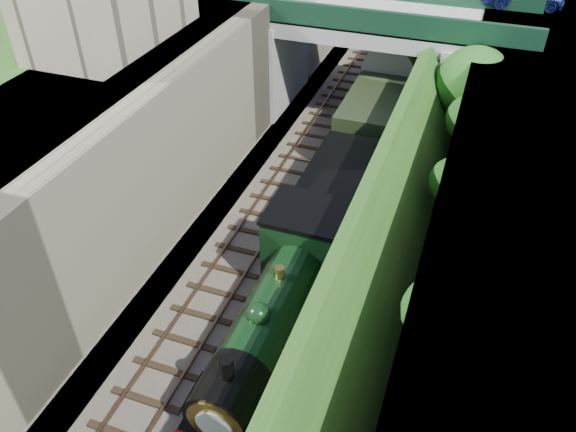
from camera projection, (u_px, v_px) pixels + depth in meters
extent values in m
cube|color=#473F38|center=(349.00, 146.00, 31.04)|extent=(10.00, 90.00, 0.20)
cube|color=#756B56|center=(255.00, 75.00, 30.45)|extent=(1.00, 90.00, 7.00)
cube|color=#262628|center=(198.00, 66.00, 31.39)|extent=(6.00, 90.00, 7.00)
cube|color=#262628|center=(547.00, 126.00, 26.64)|extent=(8.00, 90.00, 6.25)
cube|color=#1E4714|center=(449.00, 119.00, 28.11)|extent=(4.02, 90.00, 6.36)
sphere|color=#194C14|center=(344.00, 412.00, 16.05)|extent=(1.78, 1.78, 1.78)
sphere|color=#194C14|center=(437.00, 312.00, 14.92)|extent=(1.96, 1.96, 1.96)
sphere|color=#194C14|center=(374.00, 289.00, 20.76)|extent=(1.52, 1.52, 1.52)
sphere|color=#194C14|center=(454.00, 181.00, 20.79)|extent=(1.84, 1.84, 1.84)
sphere|color=#194C14|center=(408.00, 209.00, 23.73)|extent=(2.39, 2.39, 2.39)
sphere|color=#194C14|center=(471.00, 119.00, 24.25)|extent=(2.16, 2.16, 2.16)
sphere|color=#194C14|center=(440.00, 125.00, 28.44)|extent=(2.22, 2.22, 2.22)
sphere|color=#194C14|center=(475.00, 70.00, 29.66)|extent=(1.43, 1.43, 1.43)
sphere|color=#194C14|center=(489.00, 41.00, 31.29)|extent=(2.36, 2.36, 2.36)
sphere|color=#194C14|center=(461.00, 61.00, 34.81)|extent=(1.23, 1.23, 1.23)
sphere|color=#194C14|center=(488.00, 21.00, 35.53)|extent=(2.29, 2.29, 2.29)
sphere|color=#194C14|center=(454.00, 47.00, 40.53)|extent=(2.13, 2.13, 2.13)
cube|color=black|center=(315.00, 138.00, 31.50)|extent=(2.50, 90.00, 0.07)
cube|color=brown|center=(303.00, 135.00, 31.64)|extent=(0.08, 90.00, 0.14)
cube|color=brown|center=(327.00, 139.00, 31.25)|extent=(0.08, 90.00, 0.14)
cube|color=black|center=(371.00, 148.00, 30.64)|extent=(2.50, 90.00, 0.07)
cube|color=brown|center=(358.00, 144.00, 30.77)|extent=(0.08, 90.00, 0.14)
cube|color=brown|center=(384.00, 149.00, 30.39)|extent=(0.08, 90.00, 0.14)
cube|color=gray|center=(384.00, 23.00, 30.47)|extent=(16.00, 6.00, 0.90)
cube|color=#143824|center=(374.00, 22.00, 27.77)|extent=(16.00, 0.30, 1.20)
cube|color=gray|center=(281.00, 59.00, 33.83)|extent=(1.40, 6.40, 5.70)
cube|color=gray|center=(463.00, 85.00, 30.95)|extent=(2.40, 6.40, 5.70)
cylinder|color=black|center=(463.00, 133.00, 27.96)|extent=(0.30, 0.30, 4.40)
sphere|color=#194C14|center=(474.00, 85.00, 26.37)|extent=(3.60, 3.60, 3.60)
sphere|color=#194C14|center=(483.00, 91.00, 27.20)|extent=(2.40, 2.40, 2.40)
cube|color=black|center=(270.00, 355.00, 19.21)|extent=(2.40, 8.40, 0.60)
cube|color=black|center=(280.00, 323.00, 19.62)|extent=(2.70, 10.00, 0.35)
cylinder|color=black|center=(271.00, 314.00, 18.23)|extent=(1.90, 5.60, 1.90)
cylinder|color=black|center=(229.00, 396.00, 15.77)|extent=(1.96, 1.80, 1.96)
cylinder|color=white|center=(214.00, 426.00, 15.04)|extent=(1.10, 0.05, 1.10)
cylinder|color=black|center=(226.00, 370.00, 15.04)|extent=(0.44, 0.44, 0.90)
sphere|color=black|center=(259.00, 314.00, 16.87)|extent=(0.76, 0.76, 0.76)
cylinder|color=#A57F33|center=(280.00, 273.00, 18.15)|extent=(0.32, 0.32, 0.50)
cube|color=black|center=(306.00, 243.00, 20.82)|extent=(2.75, 2.40, 2.80)
cube|color=black|center=(307.00, 212.00, 19.94)|extent=(2.85, 2.50, 0.15)
cube|color=black|center=(202.00, 400.00, 17.40)|extent=(0.60, 1.40, 0.90)
cube|color=black|center=(277.00, 425.00, 16.72)|extent=(0.60, 1.40, 0.90)
cube|color=black|center=(336.00, 218.00, 25.35)|extent=(2.30, 6.00, 0.50)
cube|color=black|center=(336.00, 214.00, 25.20)|extent=(2.60, 6.00, 0.50)
cube|color=black|center=(338.00, 192.00, 24.46)|extent=(2.70, 6.00, 2.40)
cube|color=black|center=(339.00, 168.00, 23.70)|extent=(2.50, 5.60, 0.20)
cube|color=black|center=(392.00, 102.00, 34.77)|extent=(2.30, 17.00, 0.40)
cube|color=black|center=(392.00, 98.00, 34.61)|extent=(2.50, 17.00, 0.50)
cube|color=#242E1A|center=(395.00, 75.00, 33.70)|extent=(2.80, 18.00, 2.70)
cube|color=slate|center=(398.00, 51.00, 32.78)|extent=(2.90, 18.00, 0.50)
cube|color=black|center=(435.00, 11.00, 48.77)|extent=(2.30, 17.00, 0.40)
cube|color=black|center=(436.00, 8.00, 48.62)|extent=(2.50, 17.00, 0.50)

